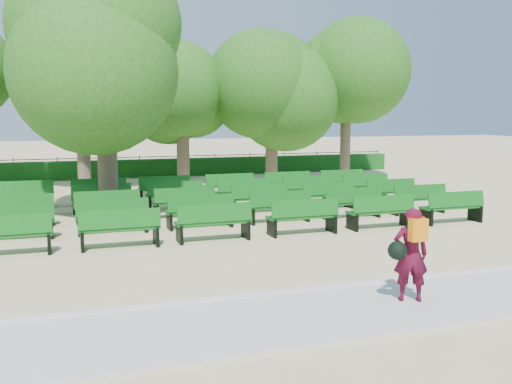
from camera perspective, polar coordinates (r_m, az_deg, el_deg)
ground at (r=16.25m, az=-1.22°, el=-3.40°), size 120.00×120.00×0.00m
paving at (r=9.69m, az=12.58°, el=-11.12°), size 30.00×2.20×0.06m
curb at (r=10.63m, az=9.30°, el=-9.22°), size 30.00×0.12×0.10m
hedge at (r=29.71m, az=-9.52°, el=2.40°), size 26.00×0.70×0.90m
fence at (r=30.14m, az=-9.63°, el=1.62°), size 26.00×0.10×1.02m
tree_line at (r=25.84m, az=-8.02°, el=0.66°), size 21.80×6.80×7.04m
bench_array at (r=18.03m, az=-3.34°, el=-2.00°), size 1.88×0.59×1.19m
tree_among at (r=18.62m, az=-14.96°, el=12.71°), size 5.15×5.15×7.19m
person at (r=9.76m, az=15.14°, el=-5.93°), size 0.78×0.56×1.57m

